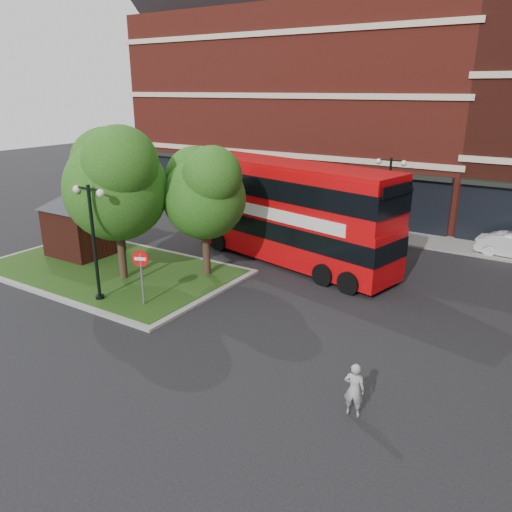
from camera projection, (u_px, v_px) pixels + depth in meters
The scene contains 13 objects.
ground at pixel (199, 336), 18.22m from camera, with size 120.00×120.00×0.00m, color black.
pavement_far at pixel (364, 231), 31.38m from camera, with size 44.00×3.00×0.12m, color slate.
terrace_far_left at pixel (308, 110), 39.23m from camera, with size 26.00×12.00×14.00m, color maroon.
traffic_island at pixel (110, 270), 24.67m from camera, with size 12.60×7.60×0.15m.
kiosk at pixel (81, 214), 26.28m from camera, with size 6.51×6.51×3.60m.
tree_island_west at pixel (115, 179), 22.10m from camera, with size 5.40×4.71×7.21m.
tree_island_east at pixel (204, 189), 22.73m from camera, with size 4.46×3.90×6.29m.
lamp_island at pixel (94, 238), 20.27m from camera, with size 1.72×0.36×5.00m.
lamp_far_left at pixel (388, 197), 27.88m from camera, with size 1.72×0.36×5.00m.
bus at pixel (290, 206), 25.14m from camera, with size 12.09×5.26×4.50m.
woman at pixel (354, 389), 13.61m from camera, with size 0.58×0.38×1.59m, color gray.
car_silver at pixel (276, 211), 33.90m from camera, with size 1.56×3.89×1.32m, color #B2B5BA.
no_entry_sign at pixel (141, 267), 20.05m from camera, with size 0.65×0.32×2.48m.
Camera 1 is at (10.54, -12.64, 8.61)m, focal length 35.00 mm.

